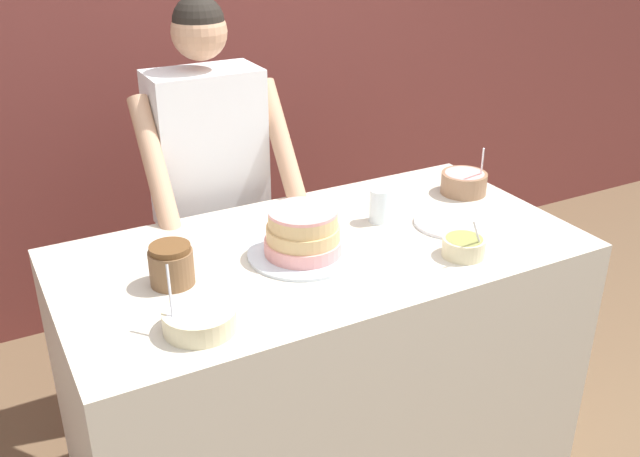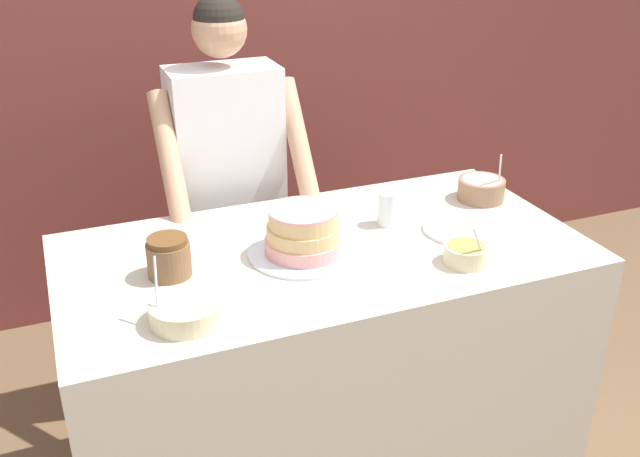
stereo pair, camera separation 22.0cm
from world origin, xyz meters
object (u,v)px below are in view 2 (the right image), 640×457
at_px(stoneware_jar, 169,257).
at_px(frosting_bowl_white, 185,310).
at_px(person_baker, 228,172).
at_px(frosting_bowl_olive, 466,253).
at_px(drinking_glass, 388,208).
at_px(frosting_bowl_pink, 481,188).
at_px(ceramic_plate, 461,229).
at_px(cake, 303,235).

bearing_deg(stoneware_jar, frosting_bowl_white, -92.35).
xyz_separation_m(person_baker, frosting_bowl_white, (-0.37, -0.91, -0.01)).
xyz_separation_m(frosting_bowl_olive, drinking_glass, (-0.10, 0.34, 0.03)).
height_order(frosting_bowl_pink, ceramic_plate, frosting_bowl_pink).
bearing_deg(stoneware_jar, frosting_bowl_pink, 6.97).
height_order(drinking_glass, ceramic_plate, drinking_glass).
bearing_deg(frosting_bowl_white, cake, 29.90).
distance_m(ceramic_plate, stoneware_jar, 0.97).
bearing_deg(drinking_glass, person_baker, 125.59).
relative_size(frosting_bowl_olive, drinking_glass, 1.28).
relative_size(frosting_bowl_white, drinking_glass, 1.65).
bearing_deg(frosting_bowl_white, stoneware_jar, 87.65).
xyz_separation_m(cake, frosting_bowl_olive, (0.44, -0.24, -0.03)).
relative_size(frosting_bowl_olive, frosting_bowl_pink, 0.78).
distance_m(frosting_bowl_white, frosting_bowl_pink, 1.26).
xyz_separation_m(frosting_bowl_olive, stoneware_jar, (-0.86, 0.26, 0.03)).
height_order(cake, drinking_glass, cake).
relative_size(frosting_bowl_white, frosting_bowl_pink, 1.00).
distance_m(frosting_bowl_pink, drinking_glass, 0.42).
xyz_separation_m(cake, frosting_bowl_pink, (0.76, 0.16, -0.02)).
bearing_deg(stoneware_jar, person_baker, 61.13).
xyz_separation_m(frosting_bowl_olive, ceramic_plate, (0.11, 0.20, -0.03)).
bearing_deg(drinking_glass, frosting_bowl_white, -155.89).
bearing_deg(drinking_glass, frosting_bowl_olive, -74.18).
distance_m(frosting_bowl_pink, stoneware_jar, 1.19).
bearing_deg(frosting_bowl_pink, drinking_glass, -171.22).
xyz_separation_m(frosting_bowl_pink, stoneware_jar, (-1.18, -0.14, 0.02)).
bearing_deg(frosting_bowl_white, drinking_glass, 24.11).
xyz_separation_m(cake, stoneware_jar, (-0.42, 0.02, -0.01)).
bearing_deg(frosting_bowl_white, ceramic_plate, 11.89).
xyz_separation_m(frosting_bowl_white, ceramic_plate, (0.98, 0.21, -0.03)).
height_order(frosting_bowl_olive, drinking_glass, frosting_bowl_olive).
bearing_deg(frosting_bowl_pink, person_baker, 148.67).
distance_m(frosting_bowl_olive, frosting_bowl_pink, 0.52).
bearing_deg(person_baker, stoneware_jar, -118.87).
bearing_deg(frosting_bowl_pink, cake, -167.84).
xyz_separation_m(frosting_bowl_olive, frosting_bowl_white, (-0.87, -0.00, -0.00)).
relative_size(frosting_bowl_pink, stoneware_jar, 1.49).
bearing_deg(cake, drinking_glass, 16.14).
xyz_separation_m(person_baker, cake, (0.06, -0.66, 0.02)).
relative_size(frosting_bowl_olive, stoneware_jar, 1.16).
xyz_separation_m(cake, frosting_bowl_white, (-0.43, -0.25, -0.03)).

